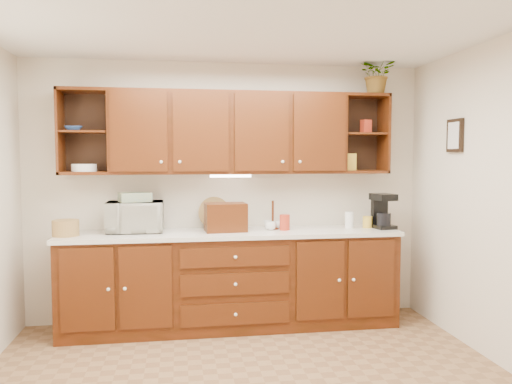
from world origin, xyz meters
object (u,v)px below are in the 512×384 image
object	(u,v)px
bread_box	(226,217)
potted_plant	(378,74)
microwave	(135,217)
coffee_maker	(382,212)

from	to	relation	value
bread_box	potted_plant	bearing A→B (deg)	-1.32
microwave	potted_plant	xyz separation A→B (m)	(2.41, -0.02, 1.40)
coffee_maker	potted_plant	distance (m)	1.38
bread_box	coffee_maker	world-z (taller)	coffee_maker
microwave	potted_plant	distance (m)	2.78
microwave	coffee_maker	size ratio (longest dim) A/B	1.51
bread_box	potted_plant	xyz separation A→B (m)	(1.55, 0.08, 1.41)
coffee_maker	potted_plant	xyz separation A→B (m)	(-0.03, 0.10, 1.38)
microwave	potted_plant	world-z (taller)	potted_plant
bread_box	coffee_maker	bearing A→B (deg)	-4.98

